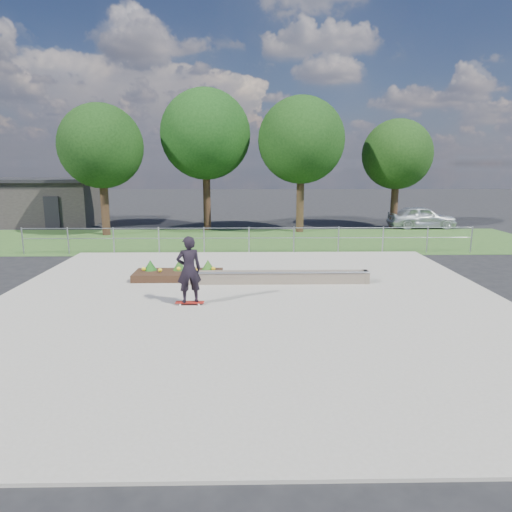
{
  "coord_description": "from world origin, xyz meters",
  "views": [
    {
      "loc": [
        -0.06,
        -12.53,
        3.95
      ],
      "look_at": [
        0.2,
        1.5,
        1.1
      ],
      "focal_mm": 32.0,
      "sensor_mm": 36.0,
      "label": 1
    }
  ],
  "objects_px": {
    "grind_ledge": "(278,277)",
    "skateboarder": "(189,270)",
    "planter_bed": "(179,273)",
    "parked_car": "(422,217)"
  },
  "relations": [
    {
      "from": "planter_bed",
      "to": "parked_car",
      "type": "relative_size",
      "value": 0.74
    },
    {
      "from": "planter_bed",
      "to": "skateboarder",
      "type": "height_order",
      "value": "skateboarder"
    },
    {
      "from": "planter_bed",
      "to": "skateboarder",
      "type": "relative_size",
      "value": 1.54
    },
    {
      "from": "grind_ledge",
      "to": "skateboarder",
      "type": "height_order",
      "value": "skateboarder"
    },
    {
      "from": "grind_ledge",
      "to": "planter_bed",
      "type": "bearing_deg",
      "value": 168.29
    },
    {
      "from": "grind_ledge",
      "to": "parked_car",
      "type": "distance_m",
      "value": 16.56
    },
    {
      "from": "grind_ledge",
      "to": "parked_car",
      "type": "height_order",
      "value": "parked_car"
    },
    {
      "from": "grind_ledge",
      "to": "skateboarder",
      "type": "relative_size",
      "value": 3.07
    },
    {
      "from": "planter_bed",
      "to": "parked_car",
      "type": "distance_m",
      "value": 18.27
    },
    {
      "from": "skateboarder",
      "to": "grind_ledge",
      "type": "bearing_deg",
      "value": 41.21
    }
  ]
}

